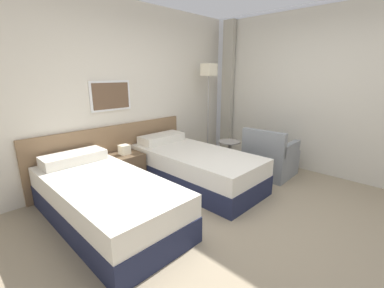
{
  "coord_description": "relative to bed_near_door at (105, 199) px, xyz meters",
  "views": [
    {
      "loc": [
        -2.24,
        -1.36,
        1.64
      ],
      "look_at": [
        0.28,
        1.09,
        0.67
      ],
      "focal_mm": 24.0,
      "sensor_mm": 36.0,
      "label": 1
    }
  ],
  "objects": [
    {
      "name": "bed_near_door",
      "position": [
        0.0,
        0.0,
        0.0
      ],
      "size": [
        0.96,
        2.04,
        0.65
      ],
      "color": "#1E233D",
      "rests_on": "ground_plane"
    },
    {
      "name": "armchair",
      "position": [
        2.59,
        -0.65,
        0.0
      ],
      "size": [
        0.74,
        0.73,
        0.8
      ],
      "rotation": [
        0.0,
        0.0,
        1.61
      ],
      "color": "gray",
      "rests_on": "ground_plane"
    },
    {
      "name": "wall_window",
      "position": [
        3.29,
        -1.21,
        1.07
      ],
      "size": [
        0.21,
        4.72,
        2.7
      ],
      "color": "white",
      "rests_on": "ground_plane"
    },
    {
      "name": "floor_lamp",
      "position": [
        2.55,
        0.68,
        1.24
      ],
      "size": [
        0.24,
        0.24,
        1.81
      ],
      "color": "#9E9993",
      "rests_on": "ground_plane"
    },
    {
      "name": "nightstand",
      "position": [
        0.73,
        0.75,
        -0.02
      ],
      "size": [
        0.46,
        0.44,
        0.61
      ],
      "color": "brown",
      "rests_on": "ground_plane"
    },
    {
      "name": "ground_plane",
      "position": [
        1.05,
        -1.17,
        -0.27
      ],
      "size": [
        16.0,
        16.0,
        0.0
      ],
      "primitive_type": "plane",
      "color": "gray"
    },
    {
      "name": "bed_near_window",
      "position": [
        1.46,
        0.0,
        0.0
      ],
      "size": [
        0.96,
        2.04,
        0.65
      ],
      "color": "#1E233D",
      "rests_on": "ground_plane"
    },
    {
      "name": "wall_headboard",
      "position": [
        1.03,
        1.07,
        1.03
      ],
      "size": [
        10.0,
        0.1,
        2.7
      ],
      "color": "beige",
      "rests_on": "ground_plane"
    },
    {
      "name": "side_table",
      "position": [
        2.37,
        0.02,
        0.07
      ],
      "size": [
        0.38,
        0.38,
        0.5
      ],
      "color": "gray",
      "rests_on": "ground_plane"
    }
  ]
}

